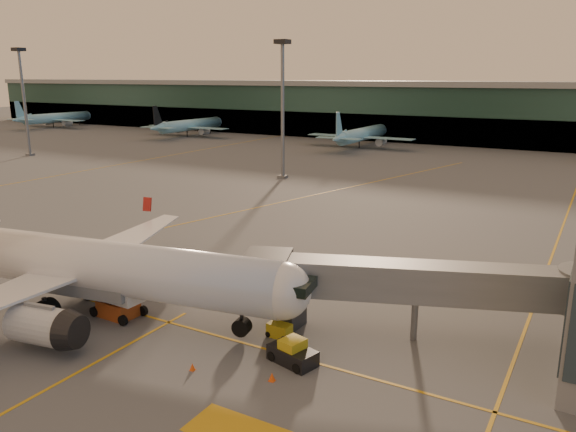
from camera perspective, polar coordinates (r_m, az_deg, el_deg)
The scene contains 14 objects.
ground at distance 47.00m, azimuth -20.79°, elevation -11.02°, with size 600.00×600.00×0.00m, color #4C4F54.
taxi_markings at distance 84.13m, azimuth -0.45°, elevation 0.89°, with size 100.12×173.00×0.01m.
terminal at distance 171.80m, azimuth 18.59°, elevation 9.88°, with size 400.00×20.00×17.60m.
mast_west_far at distance 152.19m, azimuth -25.29°, elevation 11.14°, with size 2.40×2.40×25.60m.
mast_west_near at distance 106.97m, azimuth -0.55°, elevation 11.76°, with size 2.40×2.40×25.60m.
distant_aircraft_row at distance 155.58m, azimuth 8.90°, elevation 6.83°, with size 290.00×34.00×13.00m.
main_airplane at distance 49.40m, azimuth -20.71°, elevation -4.72°, with size 41.22×37.38×12.48m.
jet_bridge at distance 42.63m, azimuth 14.93°, elevation -6.93°, with size 26.05×12.07×6.08m.
catering_truck at distance 48.15m, azimuth -17.16°, elevation -7.06°, with size 5.39×2.53×4.14m.
gpu_cart at distance 43.18m, azimuth -0.88°, elevation -11.56°, with size 1.88×1.19×1.07m.
pushback_tug at distance 39.58m, azimuth 0.44°, elevation -13.78°, with size 3.73×2.61×1.74m.
cone_nose at distance 37.74m, azimuth -1.64°, elevation -16.03°, with size 0.45×0.45×0.58m.
cone_wing_left at distance 62.07m, azimuth -8.26°, elevation -3.83°, with size 0.44×0.44×0.56m.
cone_fwd at distance 39.44m, azimuth -9.69°, elevation -14.87°, with size 0.39×0.39×0.50m.
Camera 1 is at (33.88, -26.31, 19.21)m, focal length 35.00 mm.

